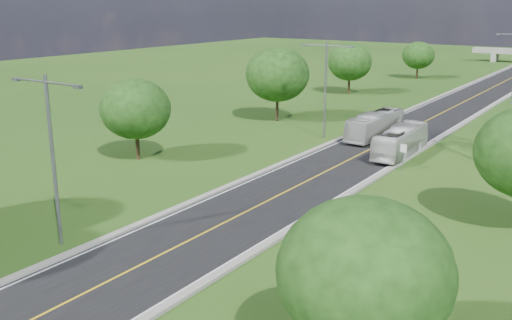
{
  "coord_description": "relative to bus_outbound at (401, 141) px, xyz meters",
  "views": [
    {
      "loc": [
        21.17,
        -7.19,
        13.81
      ],
      "look_at": [
        -0.9,
        24.96,
        3.0
      ],
      "focal_mm": 40.0,
      "sensor_mm": 36.0,
      "label": 1
    }
  ],
  "objects": [
    {
      "name": "bus_outbound",
      "position": [
        0.0,
        0.0,
        0.0
      ],
      "size": [
        2.61,
        9.75,
        2.69
      ],
      "primitive_type": "imported",
      "rotation": [
        0.0,
        0.0,
        3.18
      ],
      "color": "silver",
      "rests_on": "road"
    },
    {
      "name": "tree_ra",
      "position": [
        10.8,
        -32.69,
        3.24
      ],
      "size": [
        6.3,
        6.3,
        7.33
      ],
      "color": "black",
      "rests_on": "ground"
    },
    {
      "name": "road",
      "position": [
        -3.2,
        23.31,
        -1.38
      ],
      "size": [
        8.0,
        150.0,
        0.06
      ],
      "primitive_type": "cube",
      "color": "black",
      "rests_on": "ground"
    },
    {
      "name": "curb_left",
      "position": [
        -7.45,
        23.31,
        -1.3
      ],
      "size": [
        0.5,
        150.0,
        0.22
      ],
      "primitive_type": "cube",
      "color": "gray",
      "rests_on": "ground"
    },
    {
      "name": "speed_limit_sign",
      "position": [
        2.0,
        -4.71,
        0.19
      ],
      "size": [
        0.55,
        0.09,
        2.4
      ],
      "color": "slate",
      "rests_on": "ground"
    },
    {
      "name": "tree_ld",
      "position": [
        -20.2,
        31.31,
        3.55
      ],
      "size": [
        6.72,
        6.72,
        7.82
      ],
      "color": "black",
      "rests_on": "ground"
    },
    {
      "name": "bus_inbound",
      "position": [
        -4.76,
        5.23,
        0.02
      ],
      "size": [
        2.59,
        9.9,
        2.74
      ],
      "primitive_type": "imported",
      "rotation": [
        0.0,
        0.0,
        -0.03
      ],
      "color": "silver",
      "rests_on": "road"
    },
    {
      "name": "tree_lc",
      "position": [
        -18.2,
        7.31,
        4.17
      ],
      "size": [
        7.56,
        7.56,
        8.79
      ],
      "color": "black",
      "rests_on": "ground"
    },
    {
      "name": "tree_le",
      "position": [
        -17.7,
        55.31,
        2.93
      ],
      "size": [
        5.88,
        5.88,
        6.84
      ],
      "color": "black",
      "rests_on": "ground"
    },
    {
      "name": "streetlight_near_left",
      "position": [
        -9.2,
        -30.69,
        4.54
      ],
      "size": [
        5.9,
        0.25,
        10.0
      ],
      "color": "slate",
      "rests_on": "ground"
    },
    {
      "name": "curb_right",
      "position": [
        1.05,
        23.31,
        -1.3
      ],
      "size": [
        0.5,
        150.0,
        0.22
      ],
      "primitive_type": "cube",
      "color": "gray",
      "rests_on": "ground"
    },
    {
      "name": "tree_lb",
      "position": [
        -19.2,
        -14.69,
        3.24
      ],
      "size": [
        6.3,
        6.3,
        7.33
      ],
      "color": "black",
      "rests_on": "ground"
    },
    {
      "name": "streetlight_mid_left",
      "position": [
        -9.2,
        2.31,
        4.54
      ],
      "size": [
        5.9,
        0.25,
        10.0
      ],
      "color": "slate",
      "rests_on": "ground"
    },
    {
      "name": "ground",
      "position": [
        -3.2,
        17.31,
        -1.41
      ],
      "size": [
        260.0,
        260.0,
        0.0
      ],
      "primitive_type": "plane",
      "color": "#224A14",
      "rests_on": "ground"
    }
  ]
}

